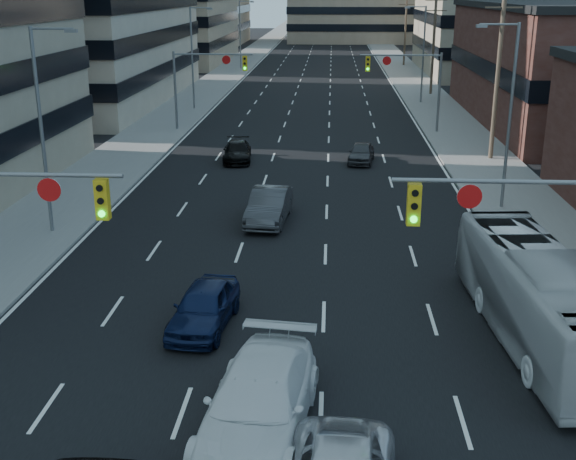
# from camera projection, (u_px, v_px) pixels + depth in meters

# --- Properties ---
(road_surface) EXTENTS (18.00, 300.00, 0.02)m
(road_surface) POSITION_uv_depth(u_px,v_px,m) (322.00, 47.00, 136.00)
(road_surface) COLOR black
(road_surface) RESTS_ON ground
(sidewalk_left) EXTENTS (5.00, 300.00, 0.15)m
(sidewalk_left) POSITION_uv_depth(u_px,v_px,m) (261.00, 47.00, 136.63)
(sidewalk_left) COLOR slate
(sidewalk_left) RESTS_ON ground
(sidewalk_right) EXTENTS (5.00, 300.00, 0.15)m
(sidewalk_right) POSITION_uv_depth(u_px,v_px,m) (383.00, 47.00, 135.34)
(sidewalk_right) COLOR slate
(sidewalk_right) RESTS_ON ground
(office_left_far) EXTENTS (20.00, 30.00, 16.00)m
(office_left_far) POSITION_uv_depth(u_px,v_px,m) (157.00, 7.00, 106.41)
(office_left_far) COLOR gray
(office_left_far) RESTS_ON ground
(office_right_far) EXTENTS (22.00, 28.00, 14.00)m
(office_right_far) POSITION_uv_depth(u_px,v_px,m) (512.00, 17.00, 92.62)
(office_right_far) COLOR gray
(office_right_far) RESTS_ON ground
(bg_block_right) EXTENTS (22.00, 22.00, 12.00)m
(bg_block_right) POSITION_uv_depth(u_px,v_px,m) (497.00, 15.00, 132.31)
(bg_block_right) COLOR gray
(bg_block_right) RESTS_ON ground
(signal_near_right) EXTENTS (6.59, 0.33, 6.00)m
(signal_near_right) POSITION_uv_depth(u_px,v_px,m) (542.00, 237.00, 18.72)
(signal_near_right) COLOR slate
(signal_near_right) RESTS_ON ground
(signal_far_left) EXTENTS (6.09, 0.33, 6.00)m
(signal_far_left) POSITION_uv_depth(u_px,v_px,m) (205.00, 74.00, 54.60)
(signal_far_left) COLOR slate
(signal_far_left) RESTS_ON ground
(signal_far_right) EXTENTS (6.09, 0.33, 6.00)m
(signal_far_right) POSITION_uv_depth(u_px,v_px,m) (409.00, 76.00, 53.74)
(signal_far_right) COLOR slate
(signal_far_right) RESTS_ON ground
(utility_pole_block) EXTENTS (2.20, 0.28, 11.00)m
(utility_pole_block) POSITION_uv_depth(u_px,v_px,m) (498.00, 69.00, 44.50)
(utility_pole_block) COLOR #4C3D2D
(utility_pole_block) RESTS_ON ground
(utility_pole_midblock) EXTENTS (2.20, 0.28, 11.00)m
(utility_pole_midblock) POSITION_uv_depth(u_px,v_px,m) (434.00, 38.00, 72.90)
(utility_pole_midblock) COLOR #4C3D2D
(utility_pole_midblock) RESTS_ON ground
(utility_pole_distant) EXTENTS (2.20, 0.28, 11.00)m
(utility_pole_distant) POSITION_uv_depth(u_px,v_px,m) (406.00, 24.00, 101.30)
(utility_pole_distant) COLOR #4C3D2D
(utility_pole_distant) RESTS_ON ground
(streetlight_left_near) EXTENTS (2.03, 0.22, 9.00)m
(streetlight_left_near) POSITION_uv_depth(u_px,v_px,m) (44.00, 122.00, 30.85)
(streetlight_left_near) COLOR slate
(streetlight_left_near) RESTS_ON ground
(streetlight_left_mid) EXTENTS (2.03, 0.22, 9.00)m
(streetlight_left_mid) POSITION_uv_depth(u_px,v_px,m) (194.00, 53.00, 63.98)
(streetlight_left_mid) COLOR slate
(streetlight_left_mid) RESTS_ON ground
(streetlight_left_far) EXTENTS (2.03, 0.22, 9.00)m
(streetlight_left_far) POSITION_uv_depth(u_px,v_px,m) (241.00, 31.00, 97.11)
(streetlight_left_far) COLOR slate
(streetlight_left_far) RESTS_ON ground
(streetlight_right_near) EXTENTS (2.03, 0.22, 9.00)m
(streetlight_right_near) POSITION_uv_depth(u_px,v_px,m) (507.00, 108.00, 34.42)
(streetlight_right_near) COLOR slate
(streetlight_right_near) RESTS_ON ground
(streetlight_right_far) EXTENTS (2.03, 0.22, 9.00)m
(streetlight_right_far) POSITION_uv_depth(u_px,v_px,m) (422.00, 50.00, 67.56)
(streetlight_right_far) COLOR slate
(streetlight_right_far) RESTS_ON ground
(white_van) EXTENTS (3.11, 6.20, 1.73)m
(white_van) POSITION_uv_depth(u_px,v_px,m) (259.00, 403.00, 17.59)
(white_van) COLOR silver
(white_van) RESTS_ON ground
(transit_bus) EXTENTS (3.31, 10.70, 2.94)m
(transit_bus) POSITION_uv_depth(u_px,v_px,m) (539.00, 297.00, 22.15)
(transit_bus) COLOR beige
(transit_bus) RESTS_ON ground
(sedan_blue) EXTENTS (2.13, 4.37, 1.43)m
(sedan_blue) POSITION_uv_depth(u_px,v_px,m) (204.00, 307.00, 23.26)
(sedan_blue) COLOR #0E183A
(sedan_blue) RESTS_ON ground
(sedan_grey_center) EXTENTS (2.02, 4.86, 1.56)m
(sedan_grey_center) POSITION_uv_depth(u_px,v_px,m) (269.00, 206.00, 33.81)
(sedan_grey_center) COLOR #38393B
(sedan_grey_center) RESTS_ON ground
(sedan_black_far) EXTENTS (2.12, 4.42, 1.24)m
(sedan_black_far) POSITION_uv_depth(u_px,v_px,m) (237.00, 151.00, 45.91)
(sedan_black_far) COLOR black
(sedan_black_far) RESTS_ON ground
(sedan_grey_right) EXTENTS (1.96, 3.86, 1.26)m
(sedan_grey_right) POSITION_uv_depth(u_px,v_px,m) (361.00, 153.00, 45.52)
(sedan_grey_right) COLOR #37373A
(sedan_grey_right) RESTS_ON ground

